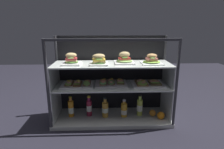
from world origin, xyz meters
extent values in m
cube|color=black|center=(0.00, 0.00, -0.01)|extent=(6.00, 6.00, 0.02)
cube|color=beige|center=(0.00, 0.00, 0.02)|extent=(1.26, 0.44, 0.04)
cylinder|color=#333338|center=(-0.61, -0.20, 0.45)|extent=(0.03, 0.03, 0.91)
cylinder|color=#333338|center=(0.61, -0.20, 0.45)|extent=(0.03, 0.03, 0.91)
cylinder|color=#333338|center=(-0.61, 0.20, 0.45)|extent=(0.03, 0.03, 0.91)
cylinder|color=#333338|center=(0.61, 0.20, 0.45)|extent=(0.03, 0.03, 0.91)
cube|color=#333338|center=(0.00, -0.20, 0.89)|extent=(1.23, 0.02, 0.02)
cube|color=black|center=(0.00, 0.21, 0.47)|extent=(1.20, 0.01, 0.87)
cube|color=silver|center=(-0.60, 0.00, 0.21)|extent=(0.01, 0.38, 0.35)
cube|color=silver|center=(0.60, 0.00, 0.21)|extent=(0.01, 0.38, 0.35)
cube|color=silver|center=(0.00, 0.00, 0.39)|extent=(1.21, 0.39, 0.01)
cube|color=silver|center=(-0.60, 0.00, 0.51)|extent=(0.01, 0.38, 0.22)
cube|color=silver|center=(0.60, 0.00, 0.51)|extent=(0.01, 0.38, 0.22)
cube|color=silver|center=(0.00, 0.00, 0.63)|extent=(1.21, 0.39, 0.01)
cube|color=white|center=(-0.41, -0.03, 0.64)|extent=(0.19, 0.19, 0.02)
ellipsoid|color=#508D34|center=(-0.41, -0.03, 0.66)|extent=(0.13, 0.11, 0.02)
cube|color=#E1C07D|center=(-0.41, -0.03, 0.67)|extent=(0.11, 0.08, 0.02)
cube|color=#BE383C|center=(-0.41, -0.03, 0.69)|extent=(0.11, 0.09, 0.02)
ellipsoid|color=#A1D06A|center=(-0.41, -0.06, 0.71)|extent=(0.06, 0.03, 0.01)
ellipsoid|color=tan|center=(-0.41, -0.03, 0.73)|extent=(0.11, 0.09, 0.05)
cube|color=white|center=(-0.13, -0.05, 0.64)|extent=(0.18, 0.18, 0.01)
ellipsoid|color=#519239|center=(-0.13, -0.05, 0.66)|extent=(0.14, 0.12, 0.01)
cube|color=tan|center=(-0.13, -0.05, 0.67)|extent=(0.13, 0.10, 0.02)
cube|color=yellow|center=(-0.13, -0.05, 0.69)|extent=(0.13, 0.10, 0.02)
ellipsoid|color=#6DA53F|center=(-0.13, -0.09, 0.70)|extent=(0.07, 0.04, 0.02)
ellipsoid|color=tan|center=(-0.13, -0.05, 0.72)|extent=(0.13, 0.10, 0.05)
cube|color=white|center=(0.13, 0.01, 0.64)|extent=(0.20, 0.20, 0.02)
ellipsoid|color=#8CB95E|center=(0.13, 0.01, 0.66)|extent=(0.17, 0.14, 0.02)
cube|color=#D5B778|center=(0.13, 0.01, 0.67)|extent=(0.13, 0.10, 0.02)
cube|color=red|center=(0.13, 0.01, 0.69)|extent=(0.13, 0.10, 0.02)
ellipsoid|color=#61A03A|center=(0.13, -0.02, 0.70)|extent=(0.07, 0.04, 0.02)
ellipsoid|color=tan|center=(0.13, 0.01, 0.73)|extent=(0.13, 0.10, 0.06)
cube|color=white|center=(0.40, -0.03, 0.64)|extent=(0.21, 0.21, 0.01)
ellipsoid|color=#7FB23C|center=(0.40, -0.03, 0.66)|extent=(0.18, 0.15, 0.02)
cube|color=tan|center=(0.40, -0.03, 0.67)|extent=(0.11, 0.09, 0.02)
cube|color=#D8766C|center=(0.40, -0.03, 0.69)|extent=(0.11, 0.09, 0.02)
ellipsoid|color=#83BB58|center=(0.40, -0.06, 0.70)|extent=(0.06, 0.03, 0.02)
ellipsoid|color=#AB804D|center=(0.40, -0.03, 0.72)|extent=(0.11, 0.09, 0.04)
cube|color=white|center=(-0.36, 0.01, 0.41)|extent=(0.33, 0.26, 0.01)
cube|color=brown|center=(-0.45, 0.02, 0.42)|extent=(0.08, 0.18, 0.01)
ellipsoid|color=#96B94F|center=(-0.45, -0.03, 0.43)|extent=(0.08, 0.09, 0.03)
ellipsoid|color=#DFA98E|center=(-0.45, 0.02, 0.44)|extent=(0.07, 0.14, 0.02)
cylinder|color=yellow|center=(-0.45, 0.01, 0.45)|extent=(0.05, 0.05, 0.02)
cube|color=brown|center=(-0.36, 0.00, 0.42)|extent=(0.08, 0.17, 0.01)
ellipsoid|color=olive|center=(-0.36, -0.05, 0.44)|extent=(0.08, 0.09, 0.03)
ellipsoid|color=#E1A27F|center=(-0.36, 0.00, 0.44)|extent=(0.07, 0.14, 0.02)
cylinder|color=yellow|center=(-0.35, 0.00, 0.45)|extent=(0.05, 0.05, 0.01)
cube|color=brown|center=(-0.26, 0.02, 0.42)|extent=(0.08, 0.19, 0.01)
ellipsoid|color=#8CC158|center=(-0.26, -0.03, 0.43)|extent=(0.09, 0.11, 0.04)
ellipsoid|color=#E69788|center=(-0.26, 0.02, 0.43)|extent=(0.07, 0.15, 0.01)
cylinder|color=#F4D84A|center=(-0.27, 0.03, 0.44)|extent=(0.07, 0.07, 0.02)
cube|color=white|center=(-0.01, 0.03, 0.41)|extent=(0.33, 0.26, 0.01)
cube|color=brown|center=(-0.09, 0.03, 0.42)|extent=(0.08, 0.19, 0.02)
ellipsoid|color=#8ACC72|center=(-0.09, -0.02, 0.44)|extent=(0.08, 0.10, 0.03)
ellipsoid|color=#F49A78|center=(-0.09, 0.03, 0.44)|extent=(0.07, 0.15, 0.02)
cylinder|color=yellow|center=(-0.09, 0.05, 0.45)|extent=(0.06, 0.06, 0.02)
cube|color=brown|center=(-0.01, 0.04, 0.42)|extent=(0.08, 0.18, 0.01)
ellipsoid|color=#618848|center=(-0.01, -0.01, 0.43)|extent=(0.08, 0.10, 0.04)
ellipsoid|color=#F19886|center=(-0.01, 0.04, 0.44)|extent=(0.07, 0.15, 0.02)
cylinder|color=yellow|center=(-0.01, 0.05, 0.45)|extent=(0.05, 0.05, 0.02)
cube|color=brown|center=(0.09, 0.06, 0.42)|extent=(0.08, 0.18, 0.01)
ellipsoid|color=#A4C559|center=(0.09, 0.00, 0.43)|extent=(0.09, 0.11, 0.02)
ellipsoid|color=#EFA091|center=(0.09, 0.06, 0.43)|extent=(0.07, 0.14, 0.02)
cylinder|color=yellow|center=(0.09, 0.05, 0.45)|extent=(0.06, 0.06, 0.03)
cube|color=white|center=(0.38, 0.00, 0.41)|extent=(0.33, 0.26, 0.02)
cube|color=brown|center=(0.31, -0.01, 0.42)|extent=(0.11, 0.20, 0.02)
ellipsoid|color=#98BE47|center=(0.31, -0.06, 0.44)|extent=(0.12, 0.12, 0.03)
ellipsoid|color=#DEA27B|center=(0.31, -0.01, 0.44)|extent=(0.10, 0.16, 0.02)
cylinder|color=yellow|center=(0.33, -0.01, 0.45)|extent=(0.06, 0.06, 0.02)
cube|color=brown|center=(0.45, 0.00, 0.42)|extent=(0.11, 0.17, 0.02)
ellipsoid|color=#8DC649|center=(0.45, -0.05, 0.44)|extent=(0.11, 0.09, 0.04)
ellipsoid|color=#E3A085|center=(0.45, 0.00, 0.44)|extent=(0.10, 0.14, 0.01)
cylinder|color=#FED648|center=(0.44, 0.00, 0.45)|extent=(0.05, 0.05, 0.02)
cylinder|color=orange|center=(-0.45, 0.02, 0.13)|extent=(0.06, 0.06, 0.18)
cylinder|color=white|center=(-0.45, 0.02, 0.11)|extent=(0.06, 0.06, 0.07)
cylinder|color=orange|center=(-0.45, 0.02, 0.24)|extent=(0.03, 0.03, 0.04)
cylinder|color=gold|center=(-0.45, 0.02, 0.26)|extent=(0.03, 0.03, 0.01)
cylinder|color=maroon|center=(-0.25, 0.03, 0.13)|extent=(0.06, 0.06, 0.17)
cylinder|color=silver|center=(-0.25, 0.03, 0.13)|extent=(0.06, 0.06, 0.07)
cylinder|color=#951E4A|center=(-0.25, 0.03, 0.23)|extent=(0.03, 0.03, 0.04)
cylinder|color=gold|center=(-0.25, 0.03, 0.26)|extent=(0.04, 0.04, 0.02)
cylinder|color=gold|center=(-0.07, -0.01, 0.12)|extent=(0.07, 0.07, 0.16)
cylinder|color=silver|center=(-0.07, -0.01, 0.12)|extent=(0.07, 0.07, 0.05)
cylinder|color=gold|center=(-0.07, -0.01, 0.23)|extent=(0.03, 0.03, 0.05)
cylinder|color=black|center=(-0.07, -0.01, 0.25)|extent=(0.04, 0.04, 0.01)
cylinder|color=gold|center=(0.13, -0.01, 0.12)|extent=(0.07, 0.07, 0.15)
cylinder|color=white|center=(0.13, -0.01, 0.09)|extent=(0.07, 0.07, 0.05)
cylinder|color=gold|center=(0.13, -0.01, 0.21)|extent=(0.03, 0.03, 0.03)
cylinder|color=white|center=(0.13, -0.01, 0.23)|extent=(0.04, 0.04, 0.01)
cylinder|color=#C1D14B|center=(0.31, 0.02, 0.13)|extent=(0.06, 0.06, 0.18)
cylinder|color=white|center=(0.31, 0.02, 0.13)|extent=(0.06, 0.06, 0.07)
cylinder|color=#B0D54D|center=(0.31, 0.02, 0.24)|extent=(0.03, 0.03, 0.05)
cylinder|color=black|center=(0.31, 0.02, 0.27)|extent=(0.04, 0.04, 0.01)
sphere|color=orange|center=(0.45, -0.01, 0.08)|extent=(0.07, 0.07, 0.07)
sphere|color=orange|center=(0.52, -0.08, 0.08)|extent=(0.08, 0.08, 0.08)
camera|label=1|loc=(-0.07, -1.90, 1.03)|focal=30.24mm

